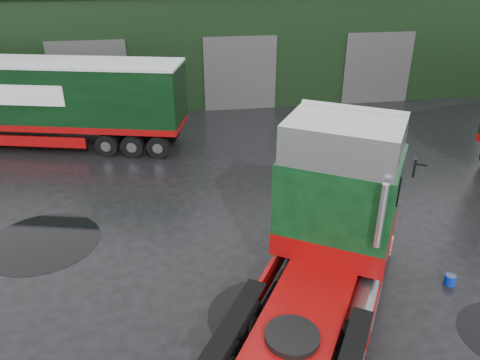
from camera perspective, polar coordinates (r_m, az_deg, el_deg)
name	(u,v)px	position (r m, az deg, el deg)	size (l,w,h in m)	color
ground	(249,254)	(14.15, 1.10, -8.98)	(100.00, 100.00, 0.00)	black
warehouse	(225,34)	(32.00, -1.81, 17.36)	(32.40, 12.40, 6.30)	black
hero_tractor	(319,242)	(10.67, 9.60, -7.41)	(3.17, 7.47, 4.64)	#0C3516
trailer_left	(45,104)	(22.87, -22.72, 8.55)	(2.57, 12.58, 3.91)	silver
wash_bucket	(450,280)	(14.14, 24.22, -11.04)	(0.30, 0.30, 0.28)	#0825B4
tree_back_b	(302,6)	(43.30, 7.54, 20.33)	(4.40, 4.40, 7.50)	black
puddle_0	(264,316)	(12.11, 2.89, -16.18)	(2.80, 2.80, 0.01)	black
puddle_1	(341,192)	(17.93, 12.19, -1.41)	(2.84, 2.84, 0.01)	black
puddle_2	(43,242)	(15.89, -22.92, -6.98)	(3.50, 3.50, 0.01)	black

